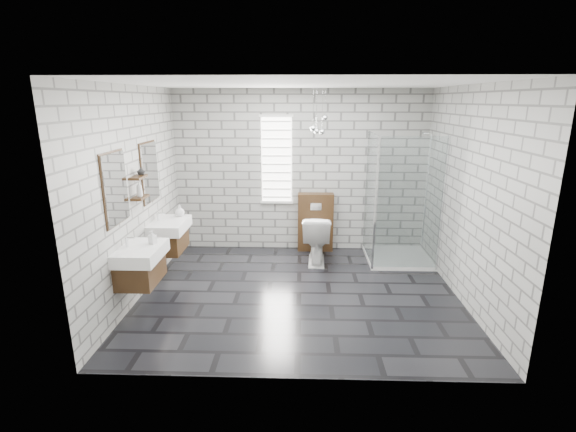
# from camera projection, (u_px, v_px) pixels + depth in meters

# --- Properties ---
(floor) EXTENTS (4.20, 3.60, 0.02)m
(floor) POSITION_uv_depth(u_px,v_px,m) (299.00, 294.00, 5.64)
(floor) COLOR black
(floor) RESTS_ON ground
(ceiling) EXTENTS (4.20, 3.60, 0.02)m
(ceiling) POSITION_uv_depth(u_px,v_px,m) (301.00, 83.00, 4.90)
(ceiling) COLOR white
(ceiling) RESTS_ON wall_back
(wall_back) EXTENTS (4.20, 0.02, 2.70)m
(wall_back) POSITION_uv_depth(u_px,v_px,m) (300.00, 172.00, 7.01)
(wall_back) COLOR #A4A49E
(wall_back) RESTS_ON floor
(wall_front) EXTENTS (4.20, 0.02, 2.70)m
(wall_front) POSITION_uv_depth(u_px,v_px,m) (298.00, 243.00, 3.53)
(wall_front) COLOR #A4A49E
(wall_front) RESTS_ON floor
(wall_left) EXTENTS (0.02, 3.60, 2.70)m
(wall_left) POSITION_uv_depth(u_px,v_px,m) (135.00, 194.00, 5.34)
(wall_left) COLOR #A4A49E
(wall_left) RESTS_ON floor
(wall_right) EXTENTS (0.02, 3.60, 2.70)m
(wall_right) POSITION_uv_depth(u_px,v_px,m) (468.00, 197.00, 5.20)
(wall_right) COLOR #A4A49E
(wall_right) RESTS_ON floor
(vanity_left) EXTENTS (0.47, 0.70, 1.57)m
(vanity_left) POSITION_uv_depth(u_px,v_px,m) (138.00, 254.00, 4.92)
(vanity_left) COLOR #3C2612
(vanity_left) RESTS_ON wall_left
(vanity_right) EXTENTS (0.47, 0.70, 1.57)m
(vanity_right) POSITION_uv_depth(u_px,v_px,m) (167.00, 227.00, 5.98)
(vanity_right) COLOR #3C2612
(vanity_right) RESTS_ON wall_left
(shelf_lower) EXTENTS (0.14, 0.30, 0.03)m
(shelf_lower) POSITION_uv_depth(u_px,v_px,m) (140.00, 197.00, 5.30)
(shelf_lower) COLOR #3C2612
(shelf_lower) RESTS_ON wall_left
(shelf_upper) EXTENTS (0.14, 0.30, 0.03)m
(shelf_upper) POSITION_uv_depth(u_px,v_px,m) (138.00, 177.00, 5.23)
(shelf_upper) COLOR #3C2612
(shelf_upper) RESTS_ON wall_left
(window) EXTENTS (0.56, 0.05, 1.48)m
(window) POSITION_uv_depth(u_px,v_px,m) (276.00, 160.00, 6.94)
(window) COLOR white
(window) RESTS_ON wall_back
(cistern_panel) EXTENTS (0.60, 0.20, 1.00)m
(cistern_panel) POSITION_uv_depth(u_px,v_px,m) (315.00, 222.00, 7.13)
(cistern_panel) COLOR #3C2612
(cistern_panel) RESTS_ON floor
(flush_plate) EXTENTS (0.18, 0.01, 0.12)m
(flush_plate) POSITION_uv_depth(u_px,v_px,m) (316.00, 207.00, 6.94)
(flush_plate) COLOR silver
(flush_plate) RESTS_ON cistern_panel
(shower_enclosure) EXTENTS (1.00, 1.00, 2.03)m
(shower_enclosure) POSITION_uv_depth(u_px,v_px,m) (395.00, 232.00, 6.59)
(shower_enclosure) COLOR white
(shower_enclosure) RESTS_ON floor
(pendant_cluster) EXTENTS (0.27, 0.24, 0.70)m
(pendant_cluster) POSITION_uv_depth(u_px,v_px,m) (318.00, 127.00, 6.38)
(pendant_cluster) COLOR silver
(pendant_cluster) RESTS_ON ceiling
(toilet) EXTENTS (0.46, 0.78, 0.78)m
(toilet) POSITION_uv_depth(u_px,v_px,m) (316.00, 238.00, 6.63)
(toilet) COLOR white
(toilet) RESTS_ON floor
(soap_bottle_a) EXTENTS (0.10, 0.10, 0.16)m
(soap_bottle_a) POSITION_uv_depth(u_px,v_px,m) (152.00, 237.00, 4.98)
(soap_bottle_a) COLOR #B2B2B2
(soap_bottle_a) RESTS_ON vanity_left
(soap_bottle_b) EXTENTS (0.13, 0.13, 0.17)m
(soap_bottle_b) POSITION_uv_depth(u_px,v_px,m) (180.00, 211.00, 6.16)
(soap_bottle_b) COLOR #B2B2B2
(soap_bottle_b) RESTS_ON vanity_right
(soap_bottle_c) EXTENTS (0.10, 0.10, 0.20)m
(soap_bottle_c) POSITION_uv_depth(u_px,v_px,m) (139.00, 189.00, 5.24)
(soap_bottle_c) COLOR #B2B2B2
(soap_bottle_c) RESTS_ON shelf_lower
(vase) EXTENTS (0.11, 0.11, 0.10)m
(vase) POSITION_uv_depth(u_px,v_px,m) (141.00, 171.00, 5.29)
(vase) COLOR #B2B2B2
(vase) RESTS_ON shelf_upper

